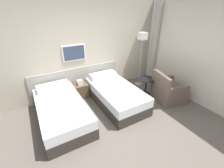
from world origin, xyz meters
The scene contains 9 objects.
ground_plane centered at (0.00, 0.00, 0.00)m, with size 16.00×16.00×0.00m, color #5B544C.
wall_headboard centered at (-0.01, 2.08, 1.30)m, with size 10.00×0.10×2.70m.
wall_window centered at (2.52, -0.12, 1.34)m, with size 0.21×4.55×2.70m.
bed_near_door centered at (-0.98, 1.05, 0.26)m, with size 1.00×1.95×0.64m.
bed_near_window centered at (0.49, 1.05, 0.26)m, with size 1.00×1.95×0.64m.
nightstand centered at (-0.25, 1.80, 0.23)m, with size 0.41×0.34×0.57m.
floor_lamp centered at (1.79, 1.61, 1.45)m, with size 0.24×0.24×1.75m.
side_table centered at (1.54, 0.96, 0.37)m, with size 0.50×0.50×0.53m.
armchair centered at (1.87, 0.40, 0.28)m, with size 0.92×0.94×0.86m.
Camera 1 is at (-1.37, -2.00, 2.46)m, focal length 24.00 mm.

